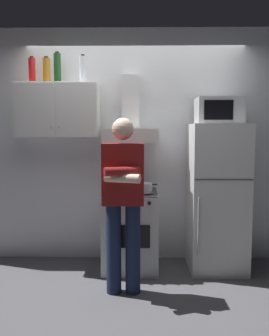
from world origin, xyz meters
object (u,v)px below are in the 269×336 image
object	(u,v)px
range_hood	(130,125)
refrigerator	(217,198)
cooking_pot	(142,188)
bottle_vodka_clear	(83,70)
microwave	(218,111)
stove_oven	(130,230)
person_standing	(123,199)
upper_cabinet	(59,111)
bottle_wine_green	(57,69)
bottle_liquor_amber	(46,71)
bottle_soda_red	(32,70)

from	to	relation	value
range_hood	refrigerator	bearing A→B (deg)	-7.55
cooking_pot	bottle_vodka_clear	distance (m)	1.46
microwave	cooking_pot	bearing A→B (deg)	-170.43
stove_oven	person_standing	world-z (taller)	person_standing
upper_cabinet	bottle_wine_green	size ratio (longest dim) A/B	2.58
range_hood	bottle_vodka_clear	size ratio (longest dim) A/B	2.36
microwave	bottle_vodka_clear	xyz separation A→B (m)	(-1.48, 0.14, 0.46)
bottle_liquor_amber	upper_cabinet	bearing A→B (deg)	2.97
bottle_wine_green	bottle_liquor_amber	distance (m)	0.12
upper_cabinet	stove_oven	distance (m)	1.55
refrigerator	bottle_liquor_amber	size ratio (longest dim) A/B	5.53
bottle_vodka_clear	bottle_liquor_amber	distance (m)	0.40
upper_cabinet	bottle_liquor_amber	world-z (taller)	bottle_liquor_amber
stove_oven	refrigerator	size ratio (longest dim) A/B	0.55
microwave	bottle_wine_green	distance (m)	1.83
bottle_vodka_clear	bottle_liquor_amber	bearing A→B (deg)	-174.47
range_hood	bottle_vodka_clear	xyz separation A→B (m)	(-0.53, 0.03, 0.60)
microwave	bottle_vodka_clear	world-z (taller)	bottle_vodka_clear
person_standing	cooking_pot	distance (m)	0.52
stove_oven	bottle_vodka_clear	xyz separation A→B (m)	(-0.53, 0.16, 1.77)
upper_cabinet	cooking_pot	world-z (taller)	upper_cabinet
stove_oven	microwave	size ratio (longest dim) A/B	1.82
range_hood	stove_oven	bearing A→B (deg)	-90.00
refrigerator	bottle_vodka_clear	distance (m)	2.04
stove_oven	bottle_wine_green	size ratio (longest dim) A/B	2.51
range_hood	bottle_liquor_amber	distance (m)	1.10
bottle_soda_red	bottle_wine_green	distance (m)	0.27
stove_oven	person_standing	distance (m)	0.77
cooking_pot	bottle_soda_red	size ratio (longest dim) A/B	1.11
stove_oven	person_standing	bearing A→B (deg)	-94.72
stove_oven	cooking_pot	world-z (taller)	cooking_pot
microwave	refrigerator	bearing A→B (deg)	-89.10
bottle_soda_red	bottle_wine_green	world-z (taller)	bottle_wine_green
bottle_soda_red	bottle_liquor_amber	distance (m)	0.15
bottle_vodka_clear	cooking_pot	bearing A→B (deg)	-22.79
stove_oven	microwave	distance (m)	1.62
bottle_wine_green	refrigerator	bearing A→B (deg)	-5.14
bottle_soda_red	bottle_liquor_amber	xyz separation A→B (m)	(0.15, 0.03, 0.00)
microwave	person_standing	xyz separation A→B (m)	(-1.00, -0.62, -0.84)
bottle_vodka_clear	stove_oven	bearing A→B (deg)	-16.59
microwave	bottle_soda_red	size ratio (longest dim) A/B	1.69
bottle_wine_green	cooking_pot	bearing A→B (deg)	-16.45
bottle_soda_red	refrigerator	bearing A→B (deg)	-2.60
stove_oven	cooking_pot	bearing A→B (deg)	-42.49
bottle_soda_red	microwave	bearing A→B (deg)	-2.08
upper_cabinet	refrigerator	bearing A→B (deg)	-4.07
bottle_liquor_amber	bottle_soda_red	bearing A→B (deg)	-170.18
range_hood	bottle_liquor_amber	size ratio (longest dim) A/B	2.59
upper_cabinet	person_standing	size ratio (longest dim) A/B	0.55
person_standing	upper_cabinet	bearing A→B (deg)	135.74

